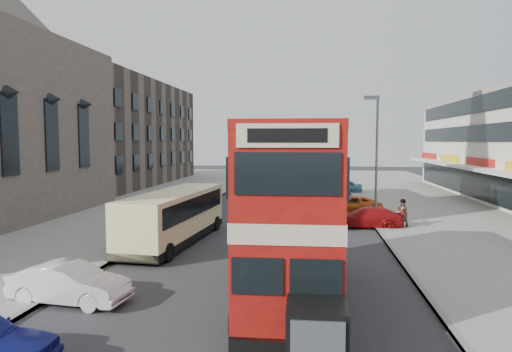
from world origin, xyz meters
The scene contains 17 objects.
ground centered at (0.00, 0.00, 0.00)m, with size 160.00×160.00×0.00m, color #28282B.
road_surface centered at (0.00, 20.00, 0.01)m, with size 12.00×90.00×0.01m, color #28282B.
pavement_right centered at (12.00, 20.00, 0.07)m, with size 12.00×90.00×0.15m, color gray.
pavement_left centered at (-12.00, 20.00, 0.07)m, with size 12.00×90.00×0.15m, color gray.
kerb_left centered at (-6.10, 20.00, 0.07)m, with size 0.20×90.00×0.16m, color gray.
kerb_right centered at (6.10, 20.00, 0.07)m, with size 0.20×90.00×0.16m, color gray.
brick_terrace centered at (-22.00, 38.00, 6.00)m, with size 14.00×28.00×12.00m, color #66594C.
street_lamp centered at (6.52, 18.00, 4.78)m, with size 1.00×0.20×8.12m.
bus_main centered at (1.67, 1.74, 2.87)m, with size 2.94×9.94×5.46m.
bus_second centered at (1.97, 24.32, 2.81)m, with size 3.13×9.74×5.33m.
coach centered at (-4.52, 9.17, 1.43)m, with size 3.06×9.29×2.42m.
car_left_front centered at (-5.28, 0.55, 0.63)m, with size 1.34×3.85×1.27m, color silver.
car_right_a centered at (5.57, 14.43, 0.62)m, with size 1.74×4.29×1.25m, color #A61013.
car_right_b centered at (4.73, 19.00, 0.66)m, with size 2.20×4.77×1.32m, color #C85214.
car_right_c centered at (5.31, 32.09, 0.66)m, with size 1.55×3.86×1.31m, color #5B98B6.
pedestrian_near centered at (7.57, 14.21, 0.98)m, with size 0.61×0.41×1.65m, color gray.
cyclist centered at (3.83, 21.65, 0.70)m, with size 0.79×1.91×2.10m.
Camera 1 is at (2.31, -12.53, 5.14)m, focal length 31.48 mm.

